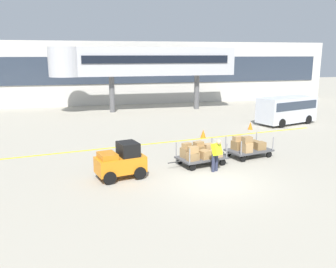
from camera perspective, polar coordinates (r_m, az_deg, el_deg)
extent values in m
plane|color=#A8A08E|center=(15.42, 7.60, -7.66)|extent=(120.00, 120.00, 0.00)
cube|color=yellow|center=(22.26, 1.17, -1.17)|extent=(21.25, 3.54, 0.01)
cube|color=beige|center=(39.83, -6.35, 9.74)|extent=(46.83, 2.40, 6.67)
cube|color=#2D3847|center=(38.58, -6.10, 10.15)|extent=(44.49, 0.12, 2.80)
cube|color=#B7B7BC|center=(34.17, -2.05, 11.57)|extent=(15.13, 2.20, 2.60)
cylinder|color=#B7B7BC|center=(33.42, -16.13, 11.07)|extent=(3.00, 3.00, 2.60)
cube|color=black|center=(33.06, -1.63, 11.88)|extent=(13.62, 0.08, 0.70)
cylinder|color=#59595B|center=(33.74, -8.98, 6.33)|extent=(0.50, 0.50, 3.37)
cylinder|color=#59595B|center=(35.47, 4.62, 6.74)|extent=(0.50, 0.50, 3.37)
cube|color=orange|center=(15.72, -7.63, -4.84)|extent=(2.30, 1.56, 0.70)
cube|color=black|center=(15.66, -6.44, -2.40)|extent=(1.01, 1.15, 0.60)
cube|color=orange|center=(15.41, -9.70, -3.45)|extent=(0.90, 1.07, 0.24)
cylinder|color=black|center=(16.10, -10.53, -5.84)|extent=(0.59, 0.31, 0.56)
cylinder|color=black|center=(15.15, -9.35, -6.97)|extent=(0.59, 0.31, 0.56)
cylinder|color=black|center=(16.52, -5.99, -5.20)|extent=(0.59, 0.31, 0.56)
cylinder|color=black|center=(15.60, -4.56, -6.26)|extent=(0.59, 0.31, 0.56)
cube|color=#4C4C4F|center=(17.60, 5.36, -3.79)|extent=(2.56, 1.90, 0.08)
cylinder|color=gray|center=(17.50, 1.33, -2.51)|extent=(0.06, 0.06, 0.70)
cylinder|color=gray|center=(16.42, 3.51, -3.55)|extent=(0.06, 0.06, 0.70)
cylinder|color=gray|center=(18.58, 7.05, -1.69)|extent=(0.06, 0.06, 0.70)
cylinder|color=gray|center=(17.57, 9.43, -2.61)|extent=(0.06, 0.06, 0.70)
cylinder|color=black|center=(17.71, 1.95, -4.31)|extent=(0.33, 0.17, 0.32)
cylinder|color=black|center=(16.73, 3.97, -5.35)|extent=(0.33, 0.17, 0.32)
cylinder|color=black|center=(18.59, 6.59, -3.56)|extent=(0.33, 0.17, 0.32)
cylinder|color=black|center=(17.66, 8.76, -4.50)|extent=(0.33, 0.17, 0.32)
cylinder|color=#333333|center=(16.86, 1.06, -4.54)|extent=(0.69, 0.21, 0.05)
cube|color=#9E7A4C|center=(17.41, 3.00, -2.98)|extent=(0.62, 0.63, 0.48)
cube|color=#9E7A4C|center=(16.92, 4.01, -3.62)|extent=(0.63, 0.53, 0.38)
cube|color=olive|center=(17.81, 4.89, -2.63)|extent=(0.59, 0.61, 0.49)
cube|color=#A87F4C|center=(17.28, 5.90, -3.28)|extent=(0.59, 0.62, 0.40)
cube|color=tan|center=(18.12, 6.56, -2.37)|extent=(0.54, 0.49, 0.51)
cube|color=tan|center=(17.63, 7.71, -3.12)|extent=(0.60, 0.54, 0.33)
cube|color=#A87F4C|center=(17.32, 3.01, -1.84)|extent=(0.51, 0.43, 0.24)
cube|color=#A87F4C|center=(16.83, 4.03, -2.52)|extent=(0.48, 0.37, 0.29)
cube|color=#A87F4C|center=(17.72, 4.91, -1.54)|extent=(0.56, 0.48, 0.20)
cube|color=#4C4C4F|center=(19.34, 12.86, -2.54)|extent=(2.56, 1.90, 0.08)
cylinder|color=gray|center=(19.08, 9.24, -1.38)|extent=(0.06, 0.06, 0.70)
cylinder|color=gray|center=(18.11, 11.67, -2.25)|extent=(0.06, 0.06, 0.70)
cylinder|color=gray|center=(20.40, 14.01, -0.69)|extent=(0.06, 0.06, 0.70)
cylinder|color=gray|center=(19.48, 16.51, -1.45)|extent=(0.06, 0.06, 0.70)
cylinder|color=black|center=(19.31, 9.73, -3.04)|extent=(0.33, 0.17, 0.32)
cylinder|color=black|center=(18.42, 11.97, -3.91)|extent=(0.33, 0.17, 0.32)
cylinder|color=black|center=(20.38, 13.60, -2.39)|extent=(0.33, 0.17, 0.32)
cylinder|color=black|center=(19.53, 15.89, -3.17)|extent=(0.33, 0.17, 0.32)
cylinder|color=#333333|center=(18.43, 9.29, -3.20)|extent=(0.69, 0.21, 0.05)
cube|color=olive|center=(19.18, 11.08, -1.74)|extent=(0.64, 0.63, 0.46)
cube|color=tan|center=(18.73, 12.51, -2.11)|extent=(0.53, 0.57, 0.50)
cube|color=olive|center=(19.79, 13.47, -1.55)|extent=(0.60, 0.52, 0.37)
cube|color=olive|center=(19.40, 14.54, -1.84)|extent=(0.56, 0.47, 0.41)
cube|color=tan|center=(19.10, 11.13, -0.70)|extent=(0.52, 0.39, 0.26)
cube|color=#9E7A4C|center=(18.63, 12.57, -0.90)|extent=(0.53, 0.42, 0.32)
cylinder|color=#2D334C|center=(16.60, 7.28, -4.67)|extent=(0.16, 0.16, 0.82)
cylinder|color=#2D334C|center=(16.74, 7.76, -4.54)|extent=(0.16, 0.16, 0.82)
cube|color=#D1E51E|center=(16.42, 7.84, -2.43)|extent=(0.54, 0.55, 0.61)
sphere|color=tan|center=(16.25, 8.18, -1.27)|extent=(0.22, 0.22, 0.22)
cube|color=silver|center=(29.17, 18.51, 3.78)|extent=(5.14, 3.21, 1.90)
cube|color=#2D3847|center=(29.12, 18.56, 4.56)|extent=(4.79, 3.13, 0.64)
cylinder|color=black|center=(27.63, 17.74, 1.67)|extent=(0.72, 0.43, 0.68)
cylinder|color=black|center=(29.91, 21.53, 2.18)|extent=(0.72, 0.43, 0.68)
cone|color=orange|center=(23.25, 5.67, 0.06)|extent=(0.36, 0.36, 0.55)
cone|color=orange|center=(26.38, 13.09, 1.30)|extent=(0.36, 0.36, 0.55)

